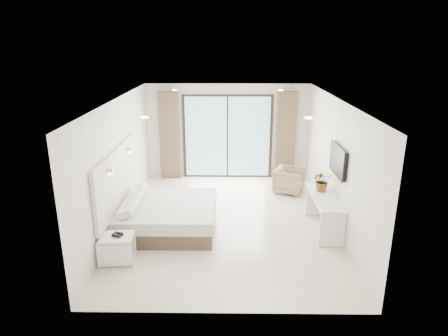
{
  "coord_description": "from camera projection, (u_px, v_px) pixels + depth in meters",
  "views": [
    {
      "loc": [
        0.05,
        -8.06,
        3.87
      ],
      "look_at": [
        -0.07,
        0.4,
        1.13
      ],
      "focal_mm": 32.0,
      "sensor_mm": 36.0,
      "label": 1
    }
  ],
  "objects": [
    {
      "name": "console_desk",
      "position": [
        324.0,
        205.0,
        8.32
      ],
      "size": [
        0.5,
        1.62,
        0.77
      ],
      "color": "white",
      "rests_on": "ground"
    },
    {
      "name": "phone",
      "position": [
        118.0,
        235.0,
        7.09
      ],
      "size": [
        0.2,
        0.18,
        0.06
      ],
      "primitive_type": "cube",
      "rotation": [
        0.0,
        0.0,
        -0.34
      ],
      "color": "black",
      "rests_on": "nightstand"
    },
    {
      "name": "plant",
      "position": [
        322.0,
        183.0,
        8.49
      ],
      "size": [
        0.45,
        0.49,
        0.36
      ],
      "primitive_type": "imported",
      "rotation": [
        0.0,
        0.0,
        0.07
      ],
      "color": "#33662D",
      "rests_on": "console_desk"
    },
    {
      "name": "room_shell",
      "position": [
        218.0,
        145.0,
        9.04
      ],
      "size": [
        4.62,
        6.22,
        2.72
      ],
      "color": "silver",
      "rests_on": "ground"
    },
    {
      "name": "bed",
      "position": [
        166.0,
        215.0,
        8.46
      ],
      "size": [
        2.05,
        1.95,
        0.71
      ],
      "color": "brown",
      "rests_on": "ground"
    },
    {
      "name": "ground",
      "position": [
        227.0,
        222.0,
        8.86
      ],
      "size": [
        6.2,
        6.2,
        0.0
      ],
      "primitive_type": "plane",
      "color": "beige",
      "rests_on": "ground"
    },
    {
      "name": "armchair",
      "position": [
        289.0,
        179.0,
        10.46
      ],
      "size": [
        0.88,
        0.9,
        0.72
      ],
      "primitive_type": "imported",
      "rotation": [
        0.0,
        0.0,
        1.18
      ],
      "color": "#907F5E",
      "rests_on": "ground"
    },
    {
      "name": "nightstand",
      "position": [
        118.0,
        249.0,
        7.18
      ],
      "size": [
        0.61,
        0.51,
        0.52
      ],
      "rotation": [
        0.0,
        0.0,
        0.07
      ],
      "color": "white",
      "rests_on": "ground"
    }
  ]
}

